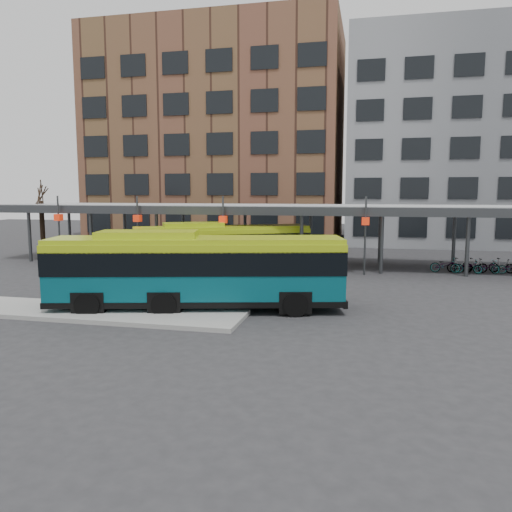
# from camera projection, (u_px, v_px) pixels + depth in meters

# --- Properties ---
(ground) EXTENTS (120.00, 120.00, 0.00)m
(ground) POSITION_uv_depth(u_px,v_px,m) (226.00, 304.00, 22.57)
(ground) COLOR #28282B
(ground) RESTS_ON ground
(boarding_island) EXTENTS (14.00, 3.00, 0.18)m
(boarding_island) POSITION_uv_depth(u_px,v_px,m) (80.00, 311.00, 20.87)
(boarding_island) COLOR gray
(boarding_island) RESTS_ON ground
(canopy) EXTENTS (40.00, 6.53, 4.80)m
(canopy) POSITION_uv_depth(u_px,v_px,m) (277.00, 209.00, 34.53)
(canopy) COLOR #999B9E
(canopy) RESTS_ON ground
(tree) EXTENTS (1.64, 1.64, 5.60)m
(tree) POSITION_uv_depth(u_px,v_px,m) (42.00, 227.00, 37.84)
(tree) COLOR black
(tree) RESTS_ON ground
(building_brick) EXTENTS (26.00, 14.00, 22.00)m
(building_brick) POSITION_uv_depth(u_px,v_px,m) (219.00, 137.00, 54.32)
(building_brick) COLOR brown
(building_brick) RESTS_ON ground
(building_grey) EXTENTS (24.00, 14.00, 20.00)m
(building_grey) POSITION_uv_depth(u_px,v_px,m) (474.00, 141.00, 48.70)
(building_grey) COLOR slate
(building_grey) RESTS_ON ground
(bus_front) EXTENTS (12.68, 5.54, 3.42)m
(bus_front) POSITION_uv_depth(u_px,v_px,m) (196.00, 269.00, 21.32)
(bus_front) COLOR #074C57
(bus_front) RESTS_ON ground
(bus_rear) EXTENTS (11.11, 7.49, 3.12)m
(bus_rear) POSITION_uv_depth(u_px,v_px,m) (222.00, 245.00, 32.44)
(bus_rear) COLOR #074C57
(bus_rear) RESTS_ON ground
(bike_rack) EXTENTS (6.69, 1.55, 0.95)m
(bike_rack) POSITION_uv_depth(u_px,v_px,m) (482.00, 266.00, 31.13)
(bike_rack) COLOR slate
(bike_rack) RESTS_ON ground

